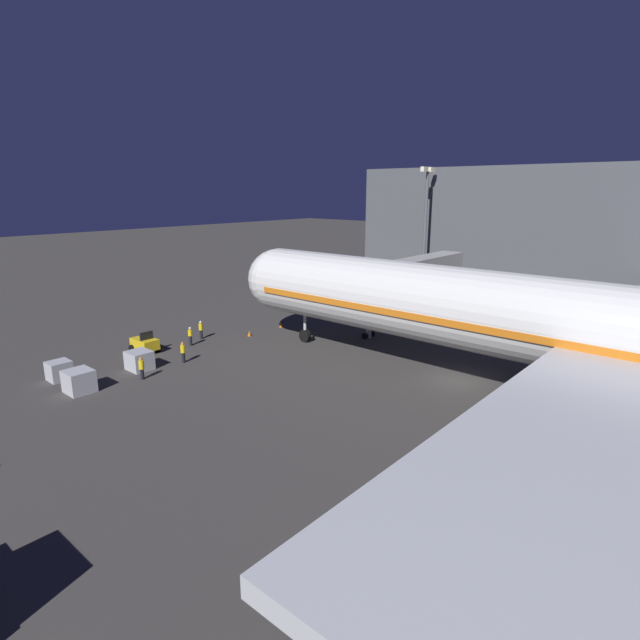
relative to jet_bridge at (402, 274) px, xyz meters
The scene contains 13 objects.
ground_plane 16.98m from the jet_bridge, 47.77° to the left, with size 320.00×320.00×0.00m, color #383533.
jet_bridge is the anchor object (origin of this frame).
apron_floodlight_mast 16.40m from the jet_bridge, 158.37° to the right, with size 2.90×0.50×16.90m.
baggage_tug_lead 26.14m from the jet_bridge, 28.89° to the right, with size 1.86×2.53×1.95m.
baggage_container_near_belt 31.78m from the jet_bridge, 14.12° to the right, with size 1.78×1.89×1.62m, color #B7BABF.
baggage_container_mid_row 27.06m from the jet_bridge, 19.09° to the right, with size 1.70×1.88×1.52m, color #B7BABF.
baggage_container_far_row 32.75m from the jet_bridge, 20.28° to the right, with size 1.59×1.51×1.46m, color #B7BABF.
ground_crew_near_nose_gear 22.15m from the jet_bridge, 30.54° to the right, with size 0.40×0.40×1.79m.
ground_crew_by_belt_loader 23.56m from the jet_bridge, 18.79° to the right, with size 0.40×0.40×1.81m.
ground_crew_marshaller_fwd 21.11m from the jet_bridge, 35.97° to the right, with size 0.40×0.40×1.80m.
ground_crew_under_port_wing 27.39m from the jet_bridge, 14.02° to the right, with size 0.40×0.40×1.81m.
traffic_cone_nose_port 13.72m from the jet_bridge, 47.30° to the right, with size 0.36×0.36×0.55m, color orange.
traffic_cone_nose_starboard 16.82m from the jet_bridge, 35.59° to the right, with size 0.36×0.36×0.55m, color orange.
Camera 1 is at (33.91, 15.71, 14.11)m, focal length 28.32 mm.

